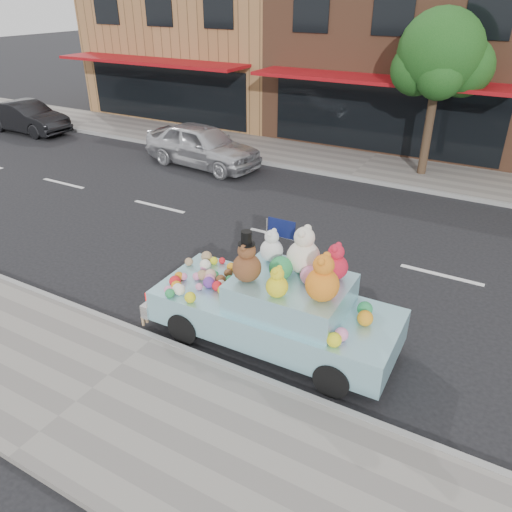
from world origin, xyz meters
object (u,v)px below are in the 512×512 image
Objects in this scene: car_dark at (27,117)px; art_car at (276,304)px; street_tree at (441,60)px; car_silver at (202,145)px.

art_car is at bearing -115.14° from car_dark.
street_tree is at bearing 87.95° from art_car.
art_car is (-0.16, -10.45, -2.90)m from street_tree.
car_dark is at bearing 95.28° from car_silver.
car_silver is 0.97× the size of art_car.
car_silver is at bearing -90.27° from car_dark.
car_dark is 0.90× the size of art_car.
street_tree is 1.16× the size of art_car.
art_car is (16.34, -7.78, 0.13)m from car_dark.
street_tree is 8.17m from car_silver.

